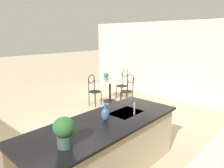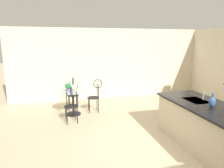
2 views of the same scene
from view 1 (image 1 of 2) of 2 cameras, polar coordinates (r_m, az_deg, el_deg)
ground_plane at (r=4.48m, az=-7.40°, el=-16.91°), size 40.00×40.00×0.00m
wall_left_window at (r=7.42m, az=18.33°, el=5.65°), size 0.12×7.80×2.70m
kitchen_island at (r=3.53m, az=-2.15°, el=-17.03°), size 2.80×1.06×0.92m
bistro_table at (r=7.12m, az=-0.57°, el=-1.39°), size 0.80×0.80×0.74m
chair_near_window at (r=6.70m, az=-5.00°, el=-1.26°), size 0.50×0.41×1.04m
chair_by_island at (r=6.73m, az=4.41°, el=-1.18°), size 0.39×0.49×1.04m
chair_toward_desk at (r=7.52m, az=3.02°, el=0.38°), size 0.51×0.44×1.04m
sink_faucet at (r=3.57m, az=6.10°, el=-6.74°), size 0.02×0.02×0.22m
potted_plant_on_table at (r=7.08m, az=-1.60°, el=2.16°), size 0.18×0.18×0.25m
potted_plant_counter_far at (r=2.62m, az=-12.89°, el=-12.15°), size 0.27×0.27×0.38m
vase_on_counter at (r=3.33m, az=-1.81°, el=-8.18°), size 0.13×0.13×0.29m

